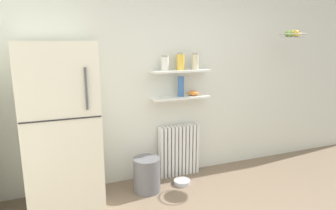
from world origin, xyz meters
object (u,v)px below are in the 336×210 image
(storage_jar_0, at_px, (165,63))
(vase, at_px, (181,86))
(trash_bin, at_px, (147,175))
(pet_food_bowl, at_px, (182,182))
(storage_jar_2, at_px, (195,61))
(refrigerator, at_px, (62,128))
(hanging_fruit_basket, at_px, (293,34))
(shelf_bowl, at_px, (194,93))
(storage_jar_1, at_px, (180,61))
(radiator, at_px, (179,150))

(storage_jar_0, bearing_deg, vase, 0.00)
(trash_bin, xyz_separation_m, pet_food_bowl, (0.46, 0.00, -0.18))
(storage_jar_2, bearing_deg, refrigerator, -172.27)
(storage_jar_2, height_order, trash_bin, storage_jar_2)
(storage_jar_0, distance_m, hanging_fruit_basket, 1.73)
(refrigerator, height_order, trash_bin, refrigerator)
(refrigerator, distance_m, shelf_bowl, 1.66)
(refrigerator, distance_m, pet_food_bowl, 1.62)
(storage_jar_2, xyz_separation_m, shelf_bowl, (-0.02, 0.00, -0.41))
(hanging_fruit_basket, bearing_deg, shelf_bowl, 165.91)
(storage_jar_1, bearing_deg, storage_jar_0, -180.00)
(shelf_bowl, xyz_separation_m, trash_bin, (-0.72, -0.25, -0.90))
(vase, bearing_deg, radiator, 104.34)
(storage_jar_1, relative_size, pet_food_bowl, 1.02)
(refrigerator, xyz_separation_m, storage_jar_1, (1.44, 0.22, 0.64))
(shelf_bowl, distance_m, hanging_fruit_basket, 1.50)
(storage_jar_0, height_order, storage_jar_2, storage_jar_2)
(storage_jar_0, xyz_separation_m, storage_jar_1, (0.21, 0.00, 0.01))
(storage_jar_1, xyz_separation_m, hanging_fruit_basket, (1.45, -0.32, 0.33))
(shelf_bowl, bearing_deg, vase, 180.00)
(storage_jar_0, relative_size, vase, 0.72)
(refrigerator, bearing_deg, storage_jar_1, 8.82)
(storage_jar_0, bearing_deg, pet_food_bowl, -61.00)
(radiator, bearing_deg, shelf_bowl, -8.99)
(hanging_fruit_basket, bearing_deg, storage_jar_1, 167.69)
(vase, distance_m, trash_bin, 1.17)
(storage_jar_2, height_order, hanging_fruit_basket, hanging_fruit_basket)
(hanging_fruit_basket, bearing_deg, vase, 167.63)
(trash_bin, bearing_deg, shelf_bowl, 19.00)
(refrigerator, height_order, shelf_bowl, refrigerator)
(refrigerator, xyz_separation_m, vase, (1.45, 0.22, 0.32))
(radiator, bearing_deg, trash_bin, -152.41)
(vase, xyz_separation_m, trash_bin, (-0.54, -0.25, -1.00))
(storage_jar_0, relative_size, trash_bin, 0.44)
(vase, relative_size, shelf_bowl, 1.81)
(storage_jar_1, bearing_deg, shelf_bowl, -0.00)
(refrigerator, xyz_separation_m, radiator, (1.44, 0.25, -0.54))
(vase, bearing_deg, storage_jar_1, 180.00)
(storage_jar_0, relative_size, shelf_bowl, 1.30)
(pet_food_bowl, bearing_deg, storage_jar_1, 74.02)
(storage_jar_0, bearing_deg, trash_bin, -142.82)
(trash_bin, bearing_deg, storage_jar_0, 37.18)
(shelf_bowl, bearing_deg, refrigerator, -172.19)
(shelf_bowl, distance_m, trash_bin, 1.19)
(trash_bin, height_order, hanging_fruit_basket, hanging_fruit_basket)
(storage_jar_0, xyz_separation_m, trash_bin, (-0.33, -0.25, -1.30))
(radiator, height_order, pet_food_bowl, radiator)
(radiator, relative_size, storage_jar_1, 3.21)
(storage_jar_2, relative_size, vase, 0.81)
(storage_jar_0, bearing_deg, hanging_fruit_basket, -10.82)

